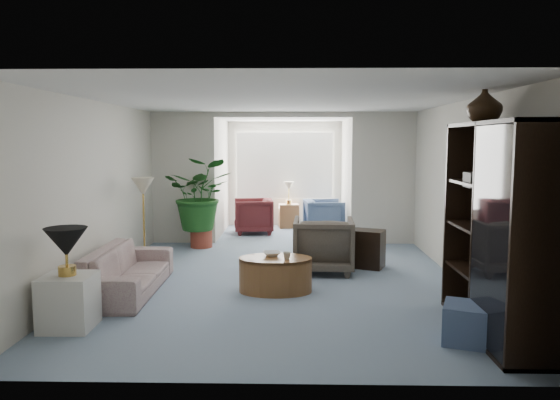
{
  "coord_description": "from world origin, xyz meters",
  "views": [
    {
      "loc": [
        0.18,
        -7.14,
        1.95
      ],
      "look_at": [
        0.0,
        0.6,
        1.1
      ],
      "focal_mm": 34.4,
      "sensor_mm": 36.0,
      "label": 1
    }
  ],
  "objects_px": {
    "ottoman": "(469,324)",
    "sunroom_chair_blue": "(324,216)",
    "end_table": "(69,302)",
    "coffee_bowl": "(272,254)",
    "coffee_cup": "(287,256)",
    "cabinet_urn": "(485,105)",
    "wingback_chair": "(323,245)",
    "entertainment_cabinet": "(497,229)",
    "plant_pot": "(201,239)",
    "floor_lamp": "(143,186)",
    "sunroom_chair_maroon": "(253,216)",
    "coffee_table": "(275,275)",
    "table_lamp": "(66,242)",
    "sofa": "(127,270)",
    "side_table_dark": "(367,249)",
    "framed_picture": "(468,161)",
    "sunroom_table": "(289,216)"
  },
  "relations": [
    {
      "from": "ottoman",
      "to": "sunroom_chair_blue",
      "type": "distance_m",
      "value": 6.27
    },
    {
      "from": "end_table",
      "to": "sunroom_chair_blue",
      "type": "distance_m",
      "value": 6.6
    },
    {
      "from": "coffee_bowl",
      "to": "coffee_cup",
      "type": "distance_m",
      "value": 0.28
    },
    {
      "from": "cabinet_urn",
      "to": "sunroom_chair_blue",
      "type": "bearing_deg",
      "value": 104.3
    },
    {
      "from": "wingback_chair",
      "to": "sunroom_chair_blue",
      "type": "bearing_deg",
      "value": -90.92
    },
    {
      "from": "entertainment_cabinet",
      "to": "ottoman",
      "type": "height_order",
      "value": "entertainment_cabinet"
    },
    {
      "from": "end_table",
      "to": "plant_pot",
      "type": "xyz_separation_m",
      "value": [
        0.65,
        4.33,
        -0.12
      ]
    },
    {
      "from": "coffee_bowl",
      "to": "entertainment_cabinet",
      "type": "relative_size",
      "value": 0.11
    },
    {
      "from": "floor_lamp",
      "to": "sunroom_chair_maroon",
      "type": "relative_size",
      "value": 0.44
    },
    {
      "from": "coffee_table",
      "to": "table_lamp",
      "type": "bearing_deg",
      "value": -146.08
    },
    {
      "from": "cabinet_urn",
      "to": "coffee_bowl",
      "type": "bearing_deg",
      "value": 155.23
    },
    {
      "from": "coffee_table",
      "to": "sofa",
      "type": "bearing_deg",
      "value": -177.82
    },
    {
      "from": "ottoman",
      "to": "plant_pot",
      "type": "distance_m",
      "value": 5.75
    },
    {
      "from": "coffee_table",
      "to": "side_table_dark",
      "type": "bearing_deg",
      "value": 45.04
    },
    {
      "from": "table_lamp",
      "to": "plant_pot",
      "type": "height_order",
      "value": "table_lamp"
    },
    {
      "from": "framed_picture",
      "to": "cabinet_urn",
      "type": "distance_m",
      "value": 1.37
    },
    {
      "from": "coffee_cup",
      "to": "plant_pot",
      "type": "xyz_separation_m",
      "value": [
        -1.61,
        3.01,
        -0.34
      ]
    },
    {
      "from": "sofa",
      "to": "coffee_table",
      "type": "bearing_deg",
      "value": -88.67
    },
    {
      "from": "framed_picture",
      "to": "sunroom_chair_maroon",
      "type": "height_order",
      "value": "framed_picture"
    },
    {
      "from": "coffee_table",
      "to": "plant_pot",
      "type": "distance_m",
      "value": 3.26
    },
    {
      "from": "table_lamp",
      "to": "sunroom_chair_maroon",
      "type": "height_order",
      "value": "table_lamp"
    },
    {
      "from": "cabinet_urn",
      "to": "floor_lamp",
      "type": "bearing_deg",
      "value": 151.21
    },
    {
      "from": "framed_picture",
      "to": "cabinet_urn",
      "type": "height_order",
      "value": "cabinet_urn"
    },
    {
      "from": "sofa",
      "to": "table_lamp",
      "type": "height_order",
      "value": "table_lamp"
    },
    {
      "from": "framed_picture",
      "to": "side_table_dark",
      "type": "distance_m",
      "value": 2.14
    },
    {
      "from": "ottoman",
      "to": "floor_lamp",
      "type": "bearing_deg",
      "value": 141.99
    },
    {
      "from": "sunroom_chair_maroon",
      "to": "sofa",
      "type": "bearing_deg",
      "value": -22.26
    },
    {
      "from": "plant_pot",
      "to": "sunroom_table",
      "type": "height_order",
      "value": "sunroom_table"
    },
    {
      "from": "cabinet_urn",
      "to": "plant_pot",
      "type": "bearing_deg",
      "value": 133.88
    },
    {
      "from": "sofa",
      "to": "cabinet_urn",
      "type": "height_order",
      "value": "cabinet_urn"
    },
    {
      "from": "table_lamp",
      "to": "cabinet_urn",
      "type": "bearing_deg",
      "value": 5.9
    },
    {
      "from": "plant_pot",
      "to": "sunroom_table",
      "type": "bearing_deg",
      "value": 55.02
    },
    {
      "from": "cabinet_urn",
      "to": "sunroom_table",
      "type": "distance_m",
      "value": 6.85
    },
    {
      "from": "sofa",
      "to": "entertainment_cabinet",
      "type": "relative_size",
      "value": 0.93
    },
    {
      "from": "wingback_chair",
      "to": "sunroom_chair_maroon",
      "type": "height_order",
      "value": "wingback_chair"
    },
    {
      "from": "ottoman",
      "to": "sunroom_table",
      "type": "distance_m",
      "value": 7.16
    },
    {
      "from": "floor_lamp",
      "to": "end_table",
      "type": "bearing_deg",
      "value": -90.17
    },
    {
      "from": "table_lamp",
      "to": "sunroom_chair_blue",
      "type": "bearing_deg",
      "value": 62.91
    },
    {
      "from": "coffee_bowl",
      "to": "cabinet_urn",
      "type": "relative_size",
      "value": 0.6
    },
    {
      "from": "coffee_table",
      "to": "coffee_cup",
      "type": "bearing_deg",
      "value": -33.69
    },
    {
      "from": "side_table_dark",
      "to": "sunroom_chair_maroon",
      "type": "height_order",
      "value": "sunroom_chair_maroon"
    },
    {
      "from": "cabinet_urn",
      "to": "sofa",
      "type": "bearing_deg",
      "value": 167.9
    },
    {
      "from": "sofa",
      "to": "wingback_chair",
      "type": "bearing_deg",
      "value": -66.84
    },
    {
      "from": "side_table_dark",
      "to": "sofa",
      "type": "bearing_deg",
      "value": -156.16
    },
    {
      "from": "entertainment_cabinet",
      "to": "coffee_bowl",
      "type": "bearing_deg",
      "value": 145.9
    },
    {
      "from": "coffee_table",
      "to": "sunroom_chair_maroon",
      "type": "height_order",
      "value": "sunroom_chair_maroon"
    },
    {
      "from": "end_table",
      "to": "coffee_cup",
      "type": "height_order",
      "value": "end_table"
    },
    {
      "from": "side_table_dark",
      "to": "coffee_bowl",
      "type": "bearing_deg",
      "value": -138.12
    },
    {
      "from": "coffee_table",
      "to": "end_table",
      "type": "bearing_deg",
      "value": -146.08
    },
    {
      "from": "sofa",
      "to": "sunroom_chair_blue",
      "type": "height_order",
      "value": "sunroom_chair_blue"
    }
  ]
}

